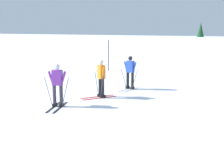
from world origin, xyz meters
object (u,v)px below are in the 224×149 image
object	(u,v)px
trail_marker_pole	(108,55)
conifer_far_left	(200,39)
skier_blue	(130,72)
skier_orange	(101,77)
skier_purple	(58,83)

from	to	relation	value
trail_marker_pole	conifer_far_left	size ratio (longest dim) A/B	0.62
conifer_far_left	trail_marker_pole	bearing A→B (deg)	-113.63
skier_blue	conifer_far_left	bearing A→B (deg)	92.88
skier_blue	conifer_far_left	distance (m)	13.94
skier_blue	trail_marker_pole	world-z (taller)	trail_marker_pole
skier_orange	conifer_far_left	xyz separation A→B (m)	(-0.54, 16.13, 1.31)
skier_blue	conifer_far_left	size ratio (longest dim) A/B	0.46
conifer_far_left	skier_orange	bearing A→B (deg)	-88.09
skier_purple	conifer_far_left	distance (m)	18.35
skier_orange	conifer_far_left	size ratio (longest dim) A/B	0.46
skier_purple	conifer_far_left	size ratio (longest dim) A/B	0.46
skier_orange	trail_marker_pole	size ratio (longest dim) A/B	0.74
skier_orange	skier_blue	world-z (taller)	same
skier_blue	skier_orange	bearing A→B (deg)	-94.04
skier_orange	skier_blue	size ratio (longest dim) A/B	1.00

